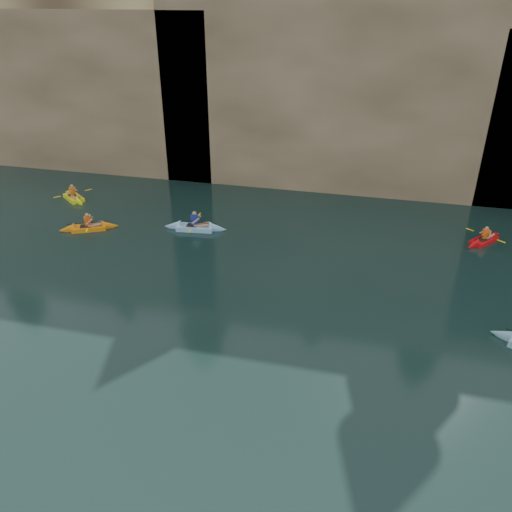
# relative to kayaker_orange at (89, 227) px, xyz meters

# --- Properties ---
(ground) EXTENTS (160.00, 160.00, 0.00)m
(ground) POSITION_rel_kayaker_orange_xyz_m (10.91, -12.96, -0.14)
(ground) COLOR black
(ground) RESTS_ON ground
(cliff) EXTENTS (70.00, 16.00, 12.00)m
(cliff) POSITION_rel_kayaker_orange_xyz_m (10.91, 17.04, 5.86)
(cliff) COLOR tan
(cliff) RESTS_ON ground
(cliff_slab_west) EXTENTS (26.00, 2.40, 10.56)m
(cliff_slab_west) POSITION_rel_kayaker_orange_xyz_m (-9.09, 9.64, 5.14)
(cliff_slab_west) COLOR tan
(cliff_slab_west) RESTS_ON ground
(cliff_slab_center) EXTENTS (24.00, 2.40, 11.40)m
(cliff_slab_center) POSITION_rel_kayaker_orange_xyz_m (12.91, 9.64, 5.56)
(cliff_slab_center) COLOR tan
(cliff_slab_center) RESTS_ON ground
(sea_cave_west) EXTENTS (4.50, 1.00, 4.00)m
(sea_cave_west) POSITION_rel_kayaker_orange_xyz_m (-7.09, 8.99, 1.86)
(sea_cave_west) COLOR black
(sea_cave_west) RESTS_ON ground
(sea_cave_center) EXTENTS (3.50, 1.00, 3.20)m
(sea_cave_center) POSITION_rel_kayaker_orange_xyz_m (6.91, 8.99, 1.46)
(sea_cave_center) COLOR black
(sea_cave_center) RESTS_ON ground
(sea_cave_east) EXTENTS (5.00, 1.00, 4.50)m
(sea_cave_east) POSITION_rel_kayaker_orange_xyz_m (20.91, 8.99, 2.11)
(sea_cave_east) COLOR black
(sea_cave_east) RESTS_ON ground
(kayaker_orange) EXTENTS (3.05, 2.09, 1.16)m
(kayaker_orange) POSITION_rel_kayaker_orange_xyz_m (0.00, 0.00, 0.00)
(kayaker_orange) COLOR orange
(kayaker_orange) RESTS_ON ground
(kayaker_red_far) EXTENTS (2.30, 2.62, 1.05)m
(kayaker_red_far) POSITION_rel_kayaker_orange_xyz_m (19.87, 3.46, -0.01)
(kayaker_red_far) COLOR red
(kayaker_red_far) RESTS_ON ground
(kayaker_yellow) EXTENTS (2.73, 2.32, 1.18)m
(kayaker_yellow) POSITION_rel_kayaker_orange_xyz_m (-3.19, 3.68, 0.00)
(kayaker_yellow) COLOR #FFFE15
(kayaker_yellow) RESTS_ON ground
(kayaker_ltblue_mid) EXTENTS (3.42, 2.50, 1.28)m
(kayaker_ltblue_mid) POSITION_rel_kayaker_orange_xyz_m (5.40, 1.36, 0.01)
(kayaker_ltblue_mid) COLOR #98D4FF
(kayaker_ltblue_mid) RESTS_ON ground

